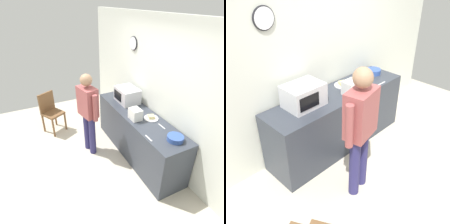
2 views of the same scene
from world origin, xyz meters
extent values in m
plane|color=beige|center=(0.00, 0.00, 0.00)|extent=(6.00, 6.00, 0.00)
cube|color=silver|center=(0.00, 1.60, 1.30)|extent=(5.40, 0.10, 2.60)
cylinder|color=white|center=(-0.87, 1.54, 2.01)|extent=(0.24, 0.03, 0.24)
cylinder|color=black|center=(-0.87, 1.54, 2.01)|extent=(0.27, 0.02, 0.27)
cube|color=#333842|center=(-0.03, 1.22, 0.45)|extent=(2.30, 0.62, 0.90)
cube|color=silver|center=(-0.60, 1.29, 1.05)|extent=(0.50, 0.38, 0.30)
cube|color=black|center=(-0.66, 1.09, 1.05)|extent=(0.30, 0.01, 0.18)
cylinder|color=white|center=(0.19, 1.34, 0.91)|extent=(0.26, 0.26, 0.01)
cube|color=#D0C07F|center=(0.19, 1.34, 0.94)|extent=(0.14, 0.14, 0.05)
cylinder|color=#33519E|center=(0.87, 1.29, 0.94)|extent=(0.25, 0.25, 0.08)
cube|color=silver|center=(0.08, 1.07, 1.00)|extent=(0.22, 0.18, 0.20)
cube|color=silver|center=(0.66, 0.96, 0.91)|extent=(0.17, 0.02, 0.01)
cube|color=silver|center=(0.48, 1.35, 0.91)|extent=(0.17, 0.02, 0.01)
cylinder|color=navy|center=(-0.41, 0.42, 0.42)|extent=(0.13, 0.13, 0.85)
cylinder|color=navy|center=(-0.61, 0.37, 0.42)|extent=(0.13, 0.13, 0.85)
cube|color=#9E4C4C|center=(-0.51, 0.40, 1.13)|extent=(0.44, 0.32, 0.56)
cylinder|color=#9E4C4C|center=(-0.27, 0.45, 1.10)|extent=(0.09, 0.09, 0.51)
cylinder|color=#9E4C4C|center=(-0.75, 0.34, 1.10)|extent=(0.09, 0.09, 0.51)
sphere|color=#A37A5B|center=(-0.51, 0.40, 1.55)|extent=(0.22, 0.22, 0.22)
cylinder|color=brown|center=(-1.31, -0.19, 0.23)|extent=(0.04, 0.04, 0.45)
cylinder|color=brown|center=(-1.48, 0.13, 0.23)|extent=(0.04, 0.04, 0.45)
cylinder|color=brown|center=(-1.62, -0.36, 0.23)|extent=(0.04, 0.04, 0.45)
cylinder|color=brown|center=(-1.79, -0.04, 0.23)|extent=(0.04, 0.04, 0.45)
cube|color=brown|center=(-1.55, -0.12, 0.47)|extent=(0.54, 0.54, 0.04)
cube|color=brown|center=(-1.71, -0.20, 0.71)|extent=(0.23, 0.37, 0.45)
camera|label=1|loc=(2.65, -0.64, 2.79)|focal=32.15mm
camera|label=2|loc=(-2.41, -1.12, 2.63)|focal=41.93mm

